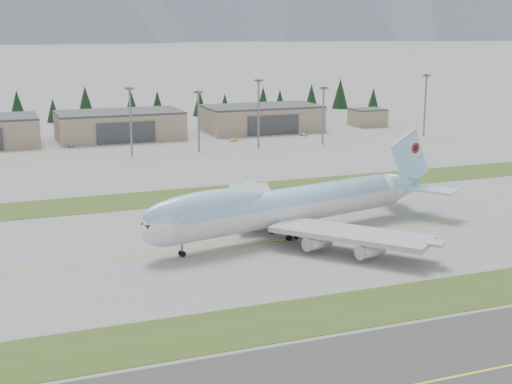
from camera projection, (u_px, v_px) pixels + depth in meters
name	position (u px, v px, depth m)	size (l,w,h in m)	color
ground	(322.00, 236.00, 150.01)	(7000.00, 7000.00, 0.00)	slate
grass_strip_near	(425.00, 298.00, 115.44)	(400.00, 14.00, 0.08)	#384E1B
grass_strip_far	(248.00, 191.00, 190.95)	(400.00, 18.00, 0.08)	#384E1B
taxiway_line_main	(322.00, 236.00, 150.01)	(400.00, 0.40, 0.02)	yellow
boeing_747_freighter	(287.00, 206.00, 148.54)	(76.03, 63.80, 19.96)	silver
hangar_center	(120.00, 125.00, 279.95)	(48.00, 26.60, 10.80)	gray
hangar_right	(262.00, 118.00, 300.84)	(48.00, 26.60, 10.80)	gray
control_shed	(368.00, 117.00, 316.89)	(14.00, 12.00, 7.60)	gray
floodlight_masts	(222.00, 105.00, 251.28)	(191.77, 8.43, 24.73)	slate
service_vehicle_a	(71.00, 147.00, 261.41)	(1.50, 3.71, 1.26)	silver
service_vehicle_b	(234.00, 141.00, 274.39)	(1.23, 3.50, 1.15)	gold
service_vehicle_c	(303.00, 136.00, 288.14)	(1.62, 4.00, 1.16)	silver
conifer_belt	(120.00, 104.00, 339.83)	(274.53, 14.26, 16.24)	black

